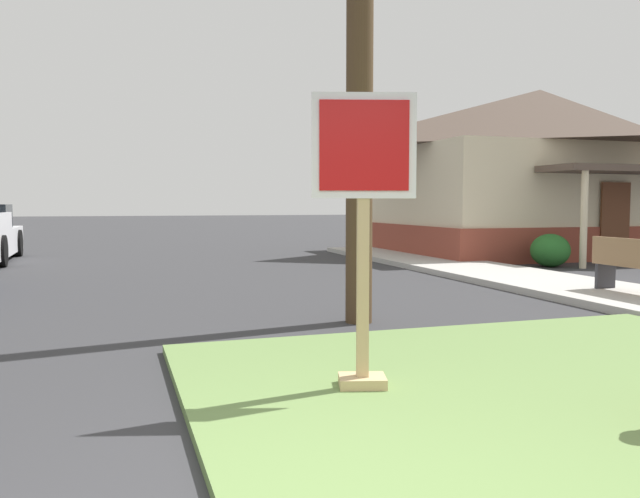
{
  "coord_description": "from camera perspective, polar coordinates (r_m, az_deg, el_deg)",
  "views": [
    {
      "loc": [
        -0.75,
        -2.33,
        1.49
      ],
      "look_at": [
        1.7,
        5.21,
        0.93
      ],
      "focal_mm": 35.53,
      "sensor_mm": 36.0,
      "label": 1
    }
  ],
  "objects": [
    {
      "name": "corner_house",
      "position": [
        20.54,
        19.09,
        6.77
      ],
      "size": [
        9.52,
        7.88,
        4.94
      ],
      "color": "brown",
      "rests_on": "ground"
    },
    {
      "name": "street_bench",
      "position": [
        10.71,
        26.65,
        -1.18
      ],
      "size": [
        0.43,
        1.62,
        0.85
      ],
      "color": "#93704C",
      "rests_on": "sidewalk_strip"
    },
    {
      "name": "sidewalk_strip",
      "position": [
        11.82,
        21.31,
        -3.15
      ],
      "size": [
        2.2,
        19.52,
        0.12
      ],
      "primitive_type": "cube",
      "color": "#B2AFA8",
      "rests_on": "ground"
    },
    {
      "name": "shrub_near_porch",
      "position": [
        15.93,
        20.03,
        -0.12
      ],
      "size": [
        0.92,
        0.92,
        0.79
      ],
      "primitive_type": "ellipsoid",
      "color": "#266326",
      "rests_on": "ground"
    },
    {
      "name": "manhole_cover",
      "position": [
        5.84,
        -9.11,
        -10.68
      ],
      "size": [
        0.7,
        0.7,
        0.02
      ],
      "primitive_type": "cylinder",
      "color": "black",
      "rests_on": "ground"
    },
    {
      "name": "stop_sign",
      "position": [
        4.82,
        3.91,
        0.62
      ],
      "size": [
        0.76,
        0.37,
        2.24
      ],
      "color": "tan",
      "rests_on": "grass_corner_patch"
    },
    {
      "name": "grass_corner_patch",
      "position": [
        5.55,
        20.32,
        -11.34
      ],
      "size": [
        5.83,
        4.51,
        0.08
      ],
      "primitive_type": "cube",
      "color": "#668447",
      "rests_on": "ground"
    }
  ]
}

